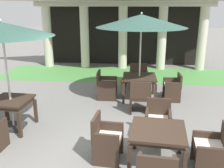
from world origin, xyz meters
name	(u,v)px	position (x,y,z in m)	size (l,w,h in m)	color
ground_plane	(102,156)	(0.00, 0.00, 0.00)	(60.00, 60.00, 0.00)	gray
lawn_strip	(121,74)	(0.00, 6.15, 0.00)	(10.04, 2.55, 0.01)	#519347
patio_table_near_foreground	(139,79)	(0.74, 3.29, 0.65)	(1.02, 1.02, 0.74)	#38281E
patio_umbrella_near_foreground	(141,21)	(0.74, 3.29, 2.38)	(2.65, 2.65, 2.64)	#2D2D2D
patio_chair_near_foreground_north	(138,77)	(0.73, 4.33, 0.41)	(0.64, 0.57, 0.86)	#38281E
patio_chair_near_foreground_east	(173,87)	(1.78, 3.30, 0.40)	(0.50, 0.59, 0.82)	#38281E
patio_chair_near_foreground_west	(106,85)	(-0.29, 3.27, 0.41)	(0.59, 0.61, 0.86)	#38281E
patio_chair_near_foreground_south	(140,98)	(0.76, 2.25, 0.42)	(0.58, 0.56, 0.93)	#38281E
patio_table_mid_left	(11,103)	(-2.26, 0.99, 0.63)	(0.92, 0.92, 0.74)	#38281E
patio_umbrella_mid_left	(2,30)	(-2.26, 0.99, 2.31)	(2.24, 2.24, 2.55)	#2D2D2D
patio_table_mid_right	(158,134)	(1.05, -0.14, 0.62)	(1.06, 1.06, 0.71)	#38281E
patio_chair_mid_right_north	(158,122)	(1.13, 0.80, 0.40)	(0.59, 0.62, 0.87)	#38281E
patio_chair_mid_right_west	(106,140)	(0.10, -0.06, 0.41)	(0.56, 0.61, 0.89)	#38281E
patio_chair_mid_right_east	(212,150)	(1.99, -0.23, 0.40)	(0.60, 0.68, 0.85)	#38281E
terracotta_urn	(124,82)	(0.21, 4.58, 0.16)	(0.28, 0.28, 0.40)	#9E5633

